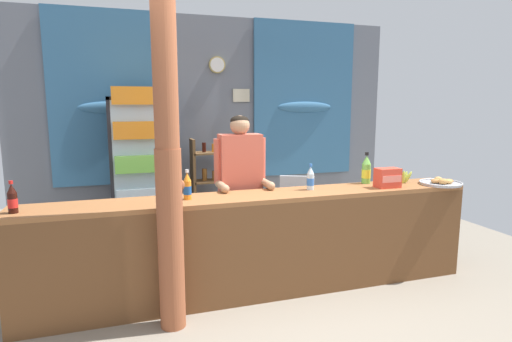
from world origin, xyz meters
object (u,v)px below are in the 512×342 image
(timber_post, at_px, (168,157))
(shopkeeper, at_px, (240,177))
(soda_bottle_lime_soda, at_px, (366,170))
(pastry_tray, at_px, (441,182))
(soda_bottle_water, at_px, (310,179))
(drink_fridge, at_px, (142,159))
(bottle_shelf_rack, at_px, (210,184))
(banana_bunch, at_px, (400,178))
(plastic_lawn_chair, at_px, (297,203))
(soda_bottle_orange_soda, at_px, (187,187))
(soda_bottle_cola, at_px, (12,199))
(snack_box_crackers, at_px, (388,178))
(stall_counter, at_px, (263,236))

(timber_post, bearing_deg, shopkeeper, 45.35)
(soda_bottle_lime_soda, bearing_deg, pastry_tray, -23.24)
(shopkeeper, distance_m, soda_bottle_water, 0.69)
(soda_bottle_lime_soda, bearing_deg, shopkeeper, 169.05)
(drink_fridge, relative_size, bottle_shelf_rack, 1.51)
(shopkeeper, bearing_deg, drink_fridge, 122.38)
(timber_post, height_order, banana_bunch, timber_post)
(drink_fridge, bearing_deg, plastic_lawn_chair, -16.40)
(plastic_lawn_chair, relative_size, soda_bottle_lime_soda, 2.69)
(soda_bottle_orange_soda, bearing_deg, banana_bunch, 1.38)
(bottle_shelf_rack, distance_m, soda_bottle_water, 2.04)
(pastry_tray, bearing_deg, soda_bottle_orange_soda, 177.20)
(soda_bottle_lime_soda, height_order, soda_bottle_cola, soda_bottle_lime_soda)
(drink_fridge, height_order, plastic_lawn_chair, drink_fridge)
(drink_fridge, height_order, soda_bottle_orange_soda, drink_fridge)
(banana_bunch, bearing_deg, pastry_tray, -26.55)
(plastic_lawn_chair, height_order, shopkeeper, shopkeeper)
(timber_post, bearing_deg, bottle_shelf_rack, 71.56)
(soda_bottle_orange_soda, xyz_separation_m, pastry_tray, (2.52, -0.12, -0.09))
(plastic_lawn_chair, bearing_deg, soda_bottle_water, -107.97)
(soda_bottle_water, bearing_deg, snack_box_crackers, -9.82)
(shopkeeper, bearing_deg, soda_bottle_water, -32.00)
(soda_bottle_cola, distance_m, banana_bunch, 3.47)
(bottle_shelf_rack, xyz_separation_m, shopkeeper, (-0.00, -1.55, 0.36))
(pastry_tray, bearing_deg, snack_box_crackers, 176.13)
(banana_bunch, bearing_deg, plastic_lawn_chair, 117.58)
(drink_fridge, bearing_deg, stall_counter, -63.89)
(soda_bottle_cola, height_order, soda_bottle_water, soda_bottle_water)
(timber_post, relative_size, pastry_tray, 6.80)
(soda_bottle_lime_soda, distance_m, soda_bottle_cola, 3.15)
(bottle_shelf_rack, bearing_deg, timber_post, -108.44)
(soda_bottle_water, distance_m, pastry_tray, 1.37)
(plastic_lawn_chair, bearing_deg, drink_fridge, 163.60)
(soda_bottle_lime_soda, relative_size, soda_bottle_cola, 1.31)
(stall_counter, height_order, drink_fridge, drink_fridge)
(pastry_tray, bearing_deg, soda_bottle_cola, 178.96)
(soda_bottle_water, relative_size, banana_bunch, 0.90)
(plastic_lawn_chair, height_order, pastry_tray, pastry_tray)
(timber_post, bearing_deg, soda_bottle_water, 17.20)
(plastic_lawn_chair, distance_m, soda_bottle_lime_soda, 1.24)
(soda_bottle_water, distance_m, banana_bunch, 1.01)
(soda_bottle_water, bearing_deg, bottle_shelf_rack, 106.76)
(timber_post, bearing_deg, soda_bottle_cola, 164.00)
(soda_bottle_water, bearing_deg, plastic_lawn_chair, 72.03)
(stall_counter, xyz_separation_m, timber_post, (-0.84, -0.26, 0.77))
(plastic_lawn_chair, xyz_separation_m, banana_bunch, (0.62, -1.19, 0.49))
(shopkeeper, height_order, soda_bottle_water, shopkeeper)
(soda_bottle_orange_soda, bearing_deg, drink_fridge, 99.07)
(shopkeeper, distance_m, snack_box_crackers, 1.43)
(shopkeeper, xyz_separation_m, soda_bottle_cola, (-1.88, -0.47, 0.01))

